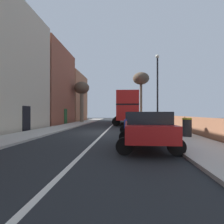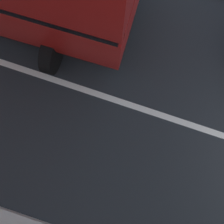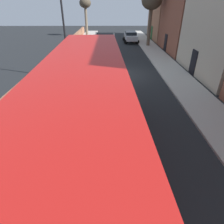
# 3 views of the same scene
# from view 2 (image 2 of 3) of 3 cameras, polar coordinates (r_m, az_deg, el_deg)

# --- Properties ---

